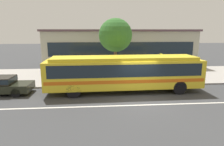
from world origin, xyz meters
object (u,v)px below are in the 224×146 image
Objects in this scene: transit_bus at (124,71)px; pedestrian_waiting_near_sign at (99,71)px; bus_stop_sign at (161,64)px; street_tree_near_stop at (115,35)px.

transit_bus is 6.80× the size of pedestrian_waiting_near_sign.
transit_bus is 3.86m from bus_stop_sign.
street_tree_near_stop is (1.55, 1.54, 3.01)m from pedestrian_waiting_near_sign.
bus_stop_sign reaches higher than pedestrian_waiting_near_sign.
transit_bus is 4.69m from street_tree_near_stop.
transit_bus is 3.04m from pedestrian_waiting_near_sign.
transit_bus is at bearing -151.15° from bus_stop_sign.
street_tree_near_stop is at bearing 150.86° from bus_stop_sign.
pedestrian_waiting_near_sign is 0.67× the size of bus_stop_sign.
pedestrian_waiting_near_sign is 0.31× the size of street_tree_near_stop.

